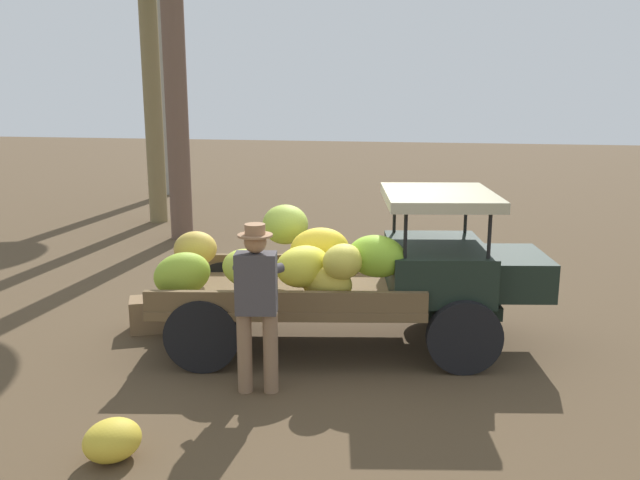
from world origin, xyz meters
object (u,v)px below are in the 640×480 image
Objects in this scene: truck at (361,273)px; wooden_crate at (150,314)px; loose_banana_bunch at (112,440)px; farmer at (257,298)px.

truck is 9.47× the size of wooden_crate.
wooden_crate reaches higher than loose_banana_bunch.
wooden_crate is (-1.80, 1.47, -0.78)m from farmer.
loose_banana_bunch is (-0.84, -1.46, -0.81)m from farmer.
loose_banana_bunch is (0.96, -2.93, -0.03)m from wooden_crate.
truck is at bearing 58.61° from loose_banana_bunch.
farmer is (-0.87, -1.35, 0.07)m from truck.
truck is at bearing -2.59° from wooden_crate.
wooden_crate is at bearing 42.24° from farmer.
truck is 3.38m from loose_banana_bunch.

